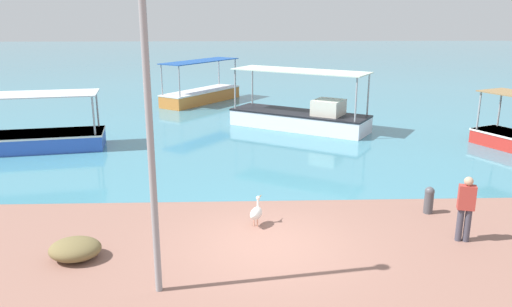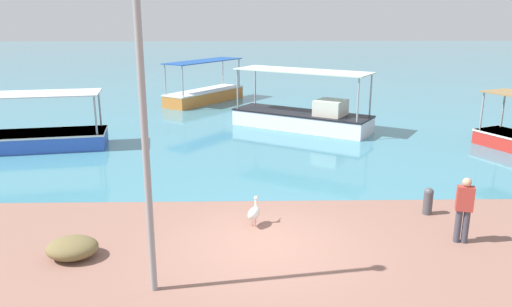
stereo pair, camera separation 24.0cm
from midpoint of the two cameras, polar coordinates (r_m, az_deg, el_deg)
The scene contains 10 objects.
ground at distance 12.51m, azimuth 0.95°, elevation -10.42°, with size 120.00×120.00×0.00m, color #8D6255.
harbor_water at distance 59.47m, azimuth -1.51°, elevation 10.42°, with size 110.00×90.00×0.00m, color teal.
fishing_boat_outer at distance 22.90m, azimuth -25.34°, elevation 1.57°, with size 6.72×3.09×2.35m.
fishing_boat_near_right at distance 24.65m, azimuth 4.94°, elevation 4.28°, with size 6.88×5.34×2.87m.
fishing_boat_far_left at distance 32.24m, azimuth -6.50°, elevation 6.80°, with size 4.91×5.90×2.64m.
pelican at distance 13.42m, azimuth -0.50°, elevation -6.78°, with size 0.47×0.78×0.80m.
lamp_post at distance 9.62m, azimuth -12.76°, elevation 2.79°, with size 0.28×0.28×6.12m.
mooring_bollard at distance 15.02m, azimuth 18.73°, elevation -4.96°, with size 0.27×0.27×0.79m.
fisherman_standing at distance 13.36m, azimuth 22.36°, elevation -5.68°, with size 0.44×0.32×1.69m.
net_pile at distance 12.54m, azimuth -20.50°, elevation -10.19°, with size 1.20×1.02×0.49m, color brown.
Camera 1 is at (-0.73, -11.21, 5.52)m, focal length 35.00 mm.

